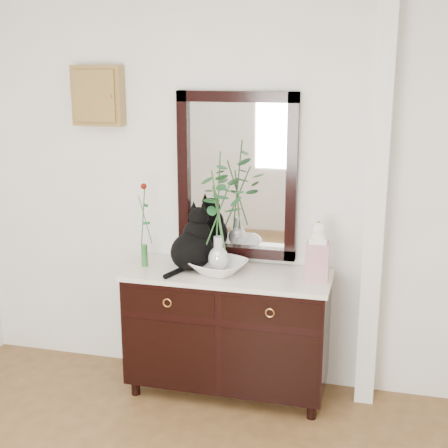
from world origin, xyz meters
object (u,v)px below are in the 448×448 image
(cat, at_px, (192,238))
(lotus_bowl, at_px, (218,267))
(ginger_jar, at_px, (318,250))
(sideboard, at_px, (228,327))

(cat, distance_m, lotus_bowl, 0.25)
(cat, bearing_deg, ginger_jar, 17.51)
(sideboard, distance_m, lotus_bowl, 0.42)
(sideboard, xyz_separation_m, ginger_jar, (0.57, 0.01, 0.57))
(cat, xyz_separation_m, ginger_jar, (0.82, -0.01, -0.02))
(sideboard, distance_m, ginger_jar, 0.80)
(lotus_bowl, relative_size, ginger_jar, 0.91)
(sideboard, bearing_deg, cat, 174.46)
(sideboard, height_order, lotus_bowl, lotus_bowl)
(lotus_bowl, height_order, ginger_jar, ginger_jar)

